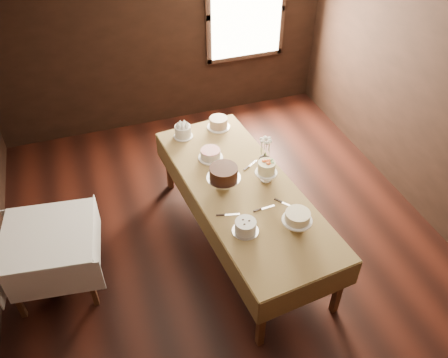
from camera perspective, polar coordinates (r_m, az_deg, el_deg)
The scene contains 20 objects.
floor at distance 5.38m, azimuth 0.70°, elevation -9.03°, with size 5.00×6.00×0.01m, color black.
ceiling at distance 3.73m, azimuth 1.07°, elevation 20.16°, with size 5.00×6.00×0.01m, color beige.
wall_back at distance 6.94m, azimuth -7.93°, elevation 17.27°, with size 5.00×0.02×2.80m, color black.
wall_right at distance 5.63m, azimuth 25.78°, elevation 7.64°, with size 0.02×6.00×2.80m, color black.
window at distance 7.16m, azimuth 2.85°, elevation 20.03°, with size 1.10×0.05×1.30m, color #FFEABF.
display_table at distance 4.95m, azimuth 2.36°, elevation -1.58°, with size 1.33×2.82×0.84m.
side_table at distance 4.92m, azimuth -21.10°, elevation -7.13°, with size 1.02×1.02×0.76m.
cake_meringue at distance 5.63m, azimuth -5.16°, elevation 5.93°, with size 0.24×0.24×0.15m.
cake_speckled at distance 5.78m, azimuth -0.69°, elevation 7.04°, with size 0.32×0.32×0.14m.
cake_lattice at distance 5.27m, azimuth -1.70°, elevation 3.08°, with size 0.33×0.33×0.11m.
cake_chocolate at distance 4.84m, azimuth -0.05°, elevation 0.18°, with size 0.37×0.37×0.26m.
cake_flowers at distance 4.95m, azimuth 5.29°, elevation 0.88°, with size 0.25×0.25×0.25m.
cake_swirl at distance 4.40m, azimuth 2.71°, elevation -6.01°, with size 0.29×0.29×0.13m.
cake_cream at distance 4.46m, azimuth 9.11°, elevation -5.16°, with size 0.34×0.34×0.21m.
cake_server_a at distance 4.69m, azimuth 5.52°, elevation -3.53°, with size 0.24×0.03×0.01m, color silver.
cake_server_b at distance 4.74m, azimuth 8.06°, elevation -3.24°, with size 0.24×0.03×0.01m, color silver.
cake_server_d at distance 5.23m, azimuth 3.63°, elevation 1.99°, with size 0.24×0.03×0.01m, color silver.
cake_server_e at distance 4.60m, azimuth 1.05°, elevation -4.45°, with size 0.24×0.03×0.01m, color silver.
flower_vase at distance 5.21m, azimuth 5.09°, elevation 2.65°, with size 0.13×0.13×0.13m, color #2D2823.
flower_bouquet at distance 5.10m, azimuth 5.21°, elevation 4.30°, with size 0.14×0.14×0.20m, color white, non-canonical shape.
Camera 1 is at (-1.20, -3.28, 4.09)m, focal length 36.52 mm.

